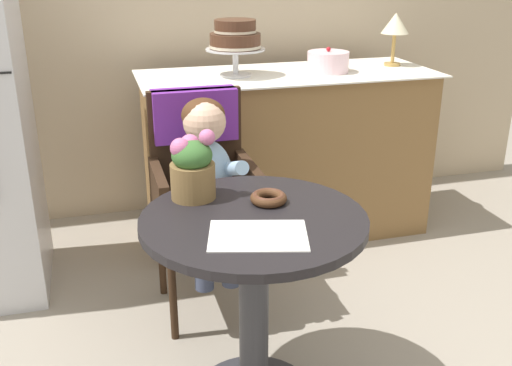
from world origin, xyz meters
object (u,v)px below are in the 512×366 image
seated_child (207,170)px  round_layer_cake (328,62)px  wicker_chair (200,167)px  tiered_cake_stand (235,39)px  donut_front (269,197)px  table_lamp (395,26)px  flower_vase (192,167)px  cafe_table (254,275)px

seated_child → round_layer_cake: size_ratio=3.34×
wicker_chair → tiered_cake_stand: bearing=57.5°
donut_front → table_lamp: table_lamp is taller
flower_vase → table_lamp: size_ratio=0.83×
cafe_table → seated_child: bearing=93.7°
tiered_cake_stand → round_layer_cake: tiered_cake_stand is taller
cafe_table → round_layer_cake: (0.76, 1.27, 0.45)m
wicker_chair → donut_front: wicker_chair is taller
flower_vase → tiered_cake_stand: bearing=69.0°
flower_vase → wicker_chair: bearing=77.0°
donut_front → tiered_cake_stand: bearing=81.0°
flower_vase → donut_front: bearing=-25.8°
seated_child → tiered_cake_stand: bearing=67.7°
donut_front → tiered_cake_stand: 1.27m
cafe_table → seated_child: 0.59m
donut_front → cafe_table: bearing=-130.1°
tiered_cake_stand → seated_child: bearing=-112.3°
seated_child → tiered_cake_stand: 0.90m
table_lamp → flower_vase: bearing=-139.3°
round_layer_cake → tiered_cake_stand: bearing=176.6°
seated_child → table_lamp: bearing=32.9°
cafe_table → table_lamp: table_lamp is taller
flower_vase → table_lamp: 1.78m
seated_child → table_lamp: size_ratio=2.55×
wicker_chair → flower_vase: flower_vase is taller
wicker_chair → donut_front: bearing=-84.8°
wicker_chair → round_layer_cake: (0.80, 0.55, 0.31)m
round_layer_cake → wicker_chair: bearing=-145.2°
seated_child → round_layer_cake: bearing=41.7°
donut_front → flower_vase: (-0.23, 0.11, 0.09)m
round_layer_cake → table_lamp: table_lamp is taller
flower_vase → table_lamp: table_lamp is taller
tiered_cake_stand → table_lamp: 0.91m
seated_child → flower_vase: bearing=-108.3°
donut_front → round_layer_cake: round_layer_cake is taller
donut_front → flower_vase: flower_vase is taller
wicker_chair → flower_vase: (-0.12, -0.52, 0.19)m
round_layer_cake → table_lamp: bearing=10.1°
flower_vase → tiered_cake_stand: 1.20m
flower_vase → round_layer_cake: round_layer_cake is taller
seated_child → flower_vase: size_ratio=3.07×
seated_child → table_lamp: 1.51m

